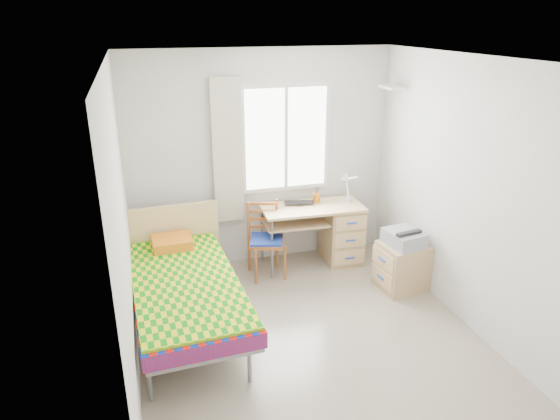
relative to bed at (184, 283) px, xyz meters
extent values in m
plane|color=#BCAD93|center=(1.11, -0.53, -0.45)|extent=(3.50, 3.50, 0.00)
plane|color=white|center=(1.11, -0.53, 2.15)|extent=(3.50, 3.50, 0.00)
plane|color=silver|center=(1.11, 1.22, 0.85)|extent=(3.20, 0.00, 3.20)
plane|color=silver|center=(-0.49, -0.53, 0.85)|extent=(0.00, 3.50, 3.50)
plane|color=silver|center=(2.71, -0.53, 0.85)|extent=(0.00, 3.50, 3.50)
cube|color=white|center=(1.41, 1.20, 1.10)|extent=(1.10, 0.04, 1.30)
cube|color=white|center=(1.41, 1.19, 1.10)|extent=(1.00, 0.02, 1.20)
cube|color=white|center=(1.41, 1.19, 1.10)|extent=(0.04, 0.02, 1.20)
cube|color=beige|center=(0.69, 1.15, 1.00)|extent=(0.35, 0.05, 1.70)
cube|color=white|center=(2.60, 0.87, 1.70)|extent=(0.20, 0.32, 0.03)
cube|color=gray|center=(0.00, -0.08, -0.09)|extent=(1.05, 2.17, 0.06)
cube|color=red|center=(0.00, -0.08, 0.00)|extent=(1.10, 2.19, 0.15)
cube|color=#D0CD0E|center=(0.00, -0.10, 0.08)|extent=(1.07, 2.07, 0.03)
cube|color=#DBB272|center=(0.00, 0.96, 0.19)|extent=(1.02, 0.10, 0.59)
cube|color=orange|center=(-0.05, 0.69, 0.15)|extent=(0.44, 0.38, 0.11)
cylinder|color=gray|center=(-0.41, -1.04, -0.28)|extent=(0.04, 0.04, 0.34)
cylinder|color=gray|center=(0.41, 0.89, -0.28)|extent=(0.04, 0.04, 0.34)
cube|color=#DBB272|center=(1.65, 0.88, 0.30)|extent=(1.25, 0.62, 0.03)
cube|color=tan|center=(2.05, 0.88, -0.08)|extent=(0.45, 0.56, 0.74)
cube|color=tan|center=(1.43, 0.88, 0.14)|extent=(0.77, 0.56, 0.02)
cylinder|color=gray|center=(1.08, 0.65, -0.08)|extent=(0.03, 0.03, 0.74)
cylinder|color=gray|center=(1.08, 1.11, -0.08)|extent=(0.03, 0.03, 0.74)
cube|color=brown|center=(1.04, 0.75, -0.01)|extent=(0.48, 0.48, 0.04)
cube|color=navy|center=(1.04, 0.75, 0.01)|extent=(0.46, 0.46, 0.04)
cube|color=brown|center=(1.04, 0.92, 0.26)|extent=(0.34, 0.13, 0.39)
cylinder|color=brown|center=(0.86, 0.57, -0.23)|extent=(0.03, 0.03, 0.44)
cylinder|color=brown|center=(1.21, 0.92, -0.01)|extent=(0.04, 0.04, 0.89)
cube|color=tan|center=(2.44, 0.02, -0.18)|extent=(0.54, 0.49, 0.54)
cube|color=#DBB272|center=(2.18, 0.02, -0.06)|extent=(0.05, 0.40, 0.20)
cube|color=#DBB272|center=(2.18, 0.02, -0.28)|extent=(0.05, 0.40, 0.20)
cube|color=#9C9EA4|center=(2.42, 0.02, 0.17)|extent=(0.41, 0.46, 0.17)
cube|color=black|center=(2.42, 0.02, 0.26)|extent=(0.33, 0.37, 0.02)
imported|color=black|center=(1.51, 0.96, 0.33)|extent=(0.39, 0.29, 0.03)
cylinder|color=orange|center=(1.75, 1.01, 0.37)|extent=(0.11, 0.11, 0.11)
cylinder|color=white|center=(2.13, 0.94, 0.33)|extent=(0.11, 0.11, 0.03)
cylinder|color=white|center=(2.13, 0.94, 0.49)|extent=(0.02, 0.12, 0.29)
cylinder|color=white|center=(2.11, 0.86, 0.64)|extent=(0.14, 0.25, 0.12)
cone|color=white|center=(2.03, 0.76, 0.67)|extent=(0.15, 0.16, 0.14)
imported|color=gray|center=(1.50, 0.87, 0.14)|extent=(0.19, 0.24, 0.02)
camera|label=1|loc=(-0.31, -4.42, 2.46)|focal=32.00mm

